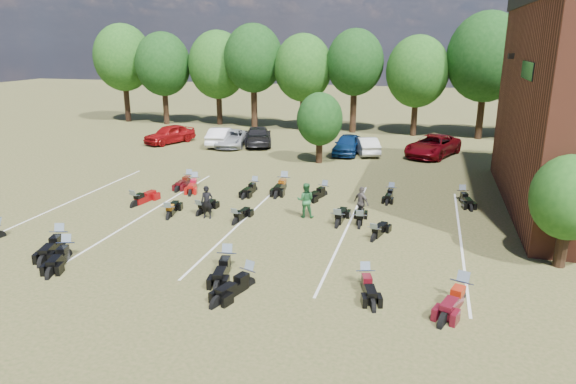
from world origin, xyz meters
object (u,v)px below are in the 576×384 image
(car_0, at_px, (170,134))
(person_green, at_px, (306,200))
(motorcycle_3, at_px, (248,286))
(person_black, at_px, (207,202))
(motorcycle_14, at_px, (189,184))
(motorcycle_7, at_px, (135,206))
(car_4, at_px, (347,144))
(person_grey, at_px, (361,203))

(car_0, xyz_separation_m, person_green, (15.40, -15.28, 0.10))
(motorcycle_3, bearing_deg, person_green, 106.83)
(person_black, relative_size, motorcycle_14, 0.73)
(car_0, height_order, person_green, person_green)
(motorcycle_7, relative_size, motorcycle_14, 1.03)
(person_green, bearing_deg, motorcycle_7, -4.25)
(motorcycle_3, relative_size, motorcycle_7, 1.01)
(motorcycle_3, bearing_deg, car_4, 108.74)
(motorcycle_3, bearing_deg, person_black, 143.10)
(person_black, bearing_deg, motorcycle_14, 113.41)
(car_4, xyz_separation_m, motorcycle_3, (0.10, -22.66, -0.74))
(car_0, distance_m, motorcycle_3, 27.56)
(car_0, bearing_deg, motorcycle_3, -32.72)
(motorcycle_7, height_order, motorcycle_14, motorcycle_7)
(motorcycle_14, bearing_deg, person_green, -27.96)
(motorcycle_14, bearing_deg, person_black, -58.25)
(car_4, relative_size, motorcycle_3, 1.88)
(car_4, distance_m, motorcycle_3, 22.67)
(car_0, bearing_deg, person_black, -33.18)
(car_0, relative_size, motorcycle_14, 2.03)
(person_black, bearing_deg, person_grey, 4.44)
(motorcycle_3, height_order, motorcycle_14, motorcycle_3)
(person_grey, xyz_separation_m, motorcycle_14, (-10.82, 3.45, -0.81))
(person_grey, height_order, motorcycle_3, person_grey)
(car_4, distance_m, person_grey, 14.74)
(car_4, xyz_separation_m, person_green, (0.32, -14.95, 0.12))
(person_green, distance_m, person_grey, 2.70)
(person_green, bearing_deg, motorcycle_14, -34.74)
(motorcycle_7, bearing_deg, person_grey, -164.09)
(person_black, relative_size, person_green, 0.93)
(person_green, xyz_separation_m, motorcycle_7, (-8.98, -0.73, -0.87))
(motorcycle_7, bearing_deg, person_green, -165.53)
(motorcycle_7, xyz_separation_m, motorcycle_14, (0.80, 4.69, 0.00))
(car_4, bearing_deg, motorcycle_14, -123.53)
(person_grey, xyz_separation_m, motorcycle_7, (-11.63, -1.24, -0.81))
(car_4, bearing_deg, motorcycle_7, -116.88)
(car_0, relative_size, person_black, 2.79)
(person_black, bearing_deg, motorcycle_3, -65.85)
(person_green, height_order, motorcycle_3, person_green)
(person_green, distance_m, motorcycle_3, 7.76)
(person_grey, bearing_deg, motorcycle_7, 45.76)
(car_4, height_order, person_black, person_black)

